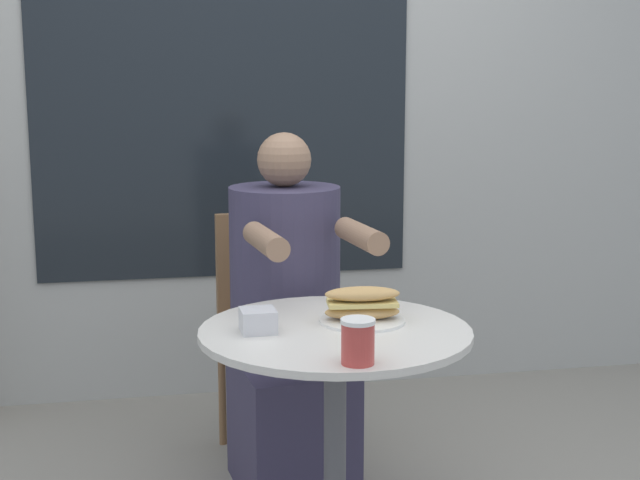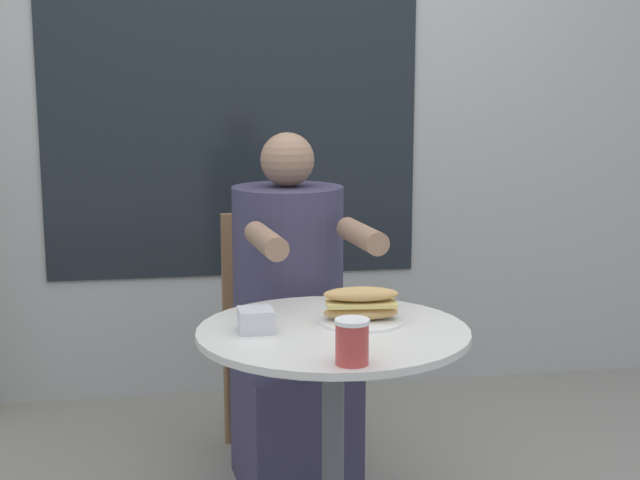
# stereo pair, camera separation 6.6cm
# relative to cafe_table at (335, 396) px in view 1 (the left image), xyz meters

# --- Properties ---
(storefront_wall) EXTENTS (8.00, 0.09, 2.80)m
(storefront_wall) POSITION_rel_cafe_table_xyz_m (-0.00, 1.56, 0.88)
(storefront_wall) COLOR #9E9E99
(storefront_wall) RESTS_ON ground_plane
(cafe_table) EXTENTS (0.72, 0.72, 0.70)m
(cafe_table) POSITION_rel_cafe_table_xyz_m (0.00, 0.00, 0.00)
(cafe_table) COLOR beige
(cafe_table) RESTS_ON ground_plane
(diner_chair) EXTENTS (0.42, 0.42, 0.87)m
(diner_chair) POSITION_rel_cafe_table_xyz_m (-0.05, 0.90, 0.01)
(diner_chair) COLOR brown
(diner_chair) RESTS_ON ground_plane
(seated_diner) EXTENTS (0.41, 0.66, 1.18)m
(seated_diner) POSITION_rel_cafe_table_xyz_m (-0.04, 0.55, -0.00)
(seated_diner) COLOR #38334C
(seated_diner) RESTS_ON ground_plane
(sandwich_on_plate) EXTENTS (0.23, 0.23, 0.10)m
(sandwich_on_plate) POSITION_rel_cafe_table_xyz_m (0.09, 0.05, 0.23)
(sandwich_on_plate) COLOR white
(sandwich_on_plate) RESTS_ON cafe_table
(drink_cup) EXTENTS (0.08, 0.08, 0.11)m
(drink_cup) POSITION_rel_cafe_table_xyz_m (-0.01, -0.30, 0.24)
(drink_cup) COLOR #B73D38
(drink_cup) RESTS_ON cafe_table
(napkin_box) EXTENTS (0.09, 0.09, 0.06)m
(napkin_box) POSITION_rel_cafe_table_xyz_m (-0.20, 0.01, 0.22)
(napkin_box) COLOR silver
(napkin_box) RESTS_ON cafe_table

